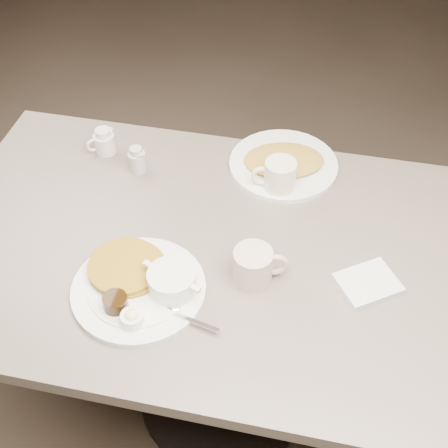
% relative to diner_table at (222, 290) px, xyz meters
% --- Properties ---
extents(room, '(7.04, 8.04, 2.84)m').
position_rel_diner_table_xyz_m(room, '(0.00, 0.00, 0.82)').
color(room, '#4C3F33').
rests_on(room, ground).
extents(diner_table, '(1.50, 0.90, 0.75)m').
position_rel_diner_table_xyz_m(diner_table, '(0.00, 0.00, 0.00)').
color(diner_table, slate).
rests_on(diner_table, ground).
extents(main_plate, '(0.42, 0.41, 0.07)m').
position_rel_diner_table_xyz_m(main_plate, '(-0.16, -0.17, 0.19)').
color(main_plate, white).
rests_on(main_plate, diner_table).
extents(coffee_mug_near, '(0.14, 0.12, 0.09)m').
position_rel_diner_table_xyz_m(coffee_mug_near, '(0.09, -0.08, 0.22)').
color(coffee_mug_near, beige).
rests_on(coffee_mug_near, diner_table).
extents(napkin, '(0.18, 0.17, 0.02)m').
position_rel_diner_table_xyz_m(napkin, '(0.37, -0.04, 0.18)').
color(napkin, white).
rests_on(napkin, diner_table).
extents(coffee_mug_far, '(0.13, 0.10, 0.10)m').
position_rel_diner_table_xyz_m(coffee_mug_far, '(0.10, 0.25, 0.22)').
color(coffee_mug_far, white).
rests_on(coffee_mug_far, diner_table).
extents(creamer_left, '(0.09, 0.08, 0.08)m').
position_rel_diner_table_xyz_m(creamer_left, '(-0.42, 0.31, 0.21)').
color(creamer_left, silver).
rests_on(creamer_left, diner_table).
extents(creamer_right, '(0.06, 0.06, 0.08)m').
position_rel_diner_table_xyz_m(creamer_right, '(-0.30, 0.25, 0.21)').
color(creamer_right, '#B7B8B3').
rests_on(creamer_right, diner_table).
extents(hash_plate, '(0.38, 0.38, 0.04)m').
position_rel_diner_table_xyz_m(hash_plate, '(0.11, 0.35, 0.18)').
color(hash_plate, white).
rests_on(hash_plate, diner_table).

